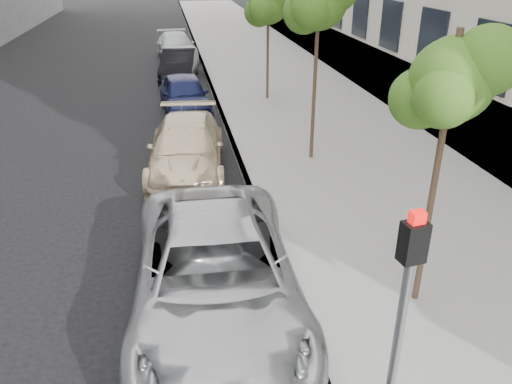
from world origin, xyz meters
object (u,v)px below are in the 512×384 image
object	(u,v)px
sedan_black	(179,65)
sedan_rear	(176,46)
tree_far	(269,3)
signal_pole	(402,311)
minivan	(216,274)
suv	(186,148)
tree_mid	(320,0)
sedan_blue	(185,95)
tree_near	(453,81)

from	to	relation	value
sedan_black	sedan_rear	bearing A→B (deg)	97.58
tree_far	sedan_black	world-z (taller)	tree_far
signal_pole	minivan	bearing A→B (deg)	111.39
suv	tree_mid	bearing A→B (deg)	8.17
tree_far	sedan_black	bearing A→B (deg)	127.57
sedan_rear	tree_far	bearing A→B (deg)	-75.52
tree_far	signal_pole	size ratio (longest dim) A/B	1.44
minivan	sedan_blue	bearing A→B (deg)	92.04
tree_near	sedan_black	distance (m)	17.91
tree_near	sedan_blue	distance (m)	12.68
suv	sedan_rear	size ratio (longest dim) A/B	1.00
minivan	sedan_rear	world-z (taller)	minivan
tree_far	sedan_black	distance (m)	6.22
tree_far	minivan	world-z (taller)	tree_far
signal_pole	sedan_blue	world-z (taller)	signal_pole
tree_near	tree_mid	size ratio (longest dim) A/B	0.88
minivan	sedan_rear	distance (m)	22.12
tree_mid	sedan_black	world-z (taller)	tree_mid
signal_pole	sedan_black	bearing A→B (deg)	85.55
tree_near	suv	distance (m)	7.86
minivan	suv	size ratio (longest dim) A/B	1.18
tree_far	signal_pole	world-z (taller)	tree_far
tree_mid	suv	size ratio (longest dim) A/B	1.06
tree_near	tree_mid	xyz separation A→B (m)	(0.00, 6.50, 0.52)
sedan_blue	sedan_black	distance (m)	5.48
sedan_black	sedan_rear	size ratio (longest dim) A/B	0.89
minivan	sedan_black	bearing A→B (deg)	92.04
sedan_blue	sedan_black	xyz separation A→B (m)	(0.00, 5.48, -0.00)
tree_near	minivan	world-z (taller)	tree_near
sedan_rear	sedan_blue	bearing A→B (deg)	-94.92
tree_near	tree_far	world-z (taller)	tree_far
tree_far	suv	distance (m)	8.13
tree_near	tree_far	size ratio (longest dim) A/B	1.00
tree_far	sedan_blue	world-z (taller)	tree_far
suv	sedan_blue	xyz separation A→B (m)	(0.19, 5.53, 0.01)
sedan_black	tree_far	bearing A→B (deg)	-44.85
tree_near	suv	world-z (taller)	tree_near
suv	sedan_black	world-z (taller)	sedan_black
sedan_rear	tree_near	bearing A→B (deg)	-86.49
signal_pole	suv	distance (m)	9.10
tree_near	minivan	xyz separation A→B (m)	(-3.33, 0.33, -3.01)
suv	sedan_rear	distance (m)	16.14
suv	sedan_blue	world-z (taller)	sedan_blue
tree_mid	sedan_blue	size ratio (longest dim) A/B	1.23
tree_mid	minivan	xyz separation A→B (m)	(-3.33, -6.17, -3.53)
tree_far	sedan_blue	bearing A→B (deg)	-160.79
suv	sedan_rear	xyz separation A→B (m)	(0.19, 16.14, 0.00)
sedan_rear	suv	bearing A→B (deg)	-95.60
tree_near	minivan	size ratio (longest dim) A/B	0.79
tree_mid	suv	world-z (taller)	tree_mid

